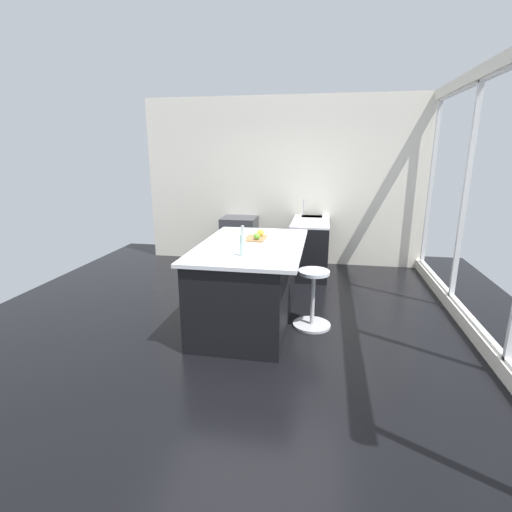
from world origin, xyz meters
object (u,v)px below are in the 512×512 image
water_bottle (243,244)px  kitchen_island (248,282)px  stool_by_window (313,300)px  apple_yellow (261,233)px  cutting_board (255,238)px  oven_range (240,241)px  apple_green (257,236)px

water_bottle → kitchen_island: bearing=-173.8°
kitchen_island → water_bottle: water_bottle is taller
stool_by_window → apple_yellow: (-0.38, -0.68, 0.70)m
apple_yellow → water_bottle: bearing=-2.1°
stool_by_window → apple_yellow: apple_yellow is taller
cutting_board → apple_yellow: apple_yellow is taller
cutting_board → oven_range: bearing=-162.3°
apple_yellow → water_bottle: water_bottle is taller
stool_by_window → apple_green: (-0.19, -0.69, 0.69)m
stool_by_window → apple_green: 0.99m
kitchen_island → apple_green: apple_green is taller
stool_by_window → apple_green: apple_green is taller
cutting_board → apple_green: apple_green is taller
stool_by_window → apple_yellow: 1.04m
kitchen_island → water_bottle: 0.81m
cutting_board → kitchen_island: bearing=-10.1°
stool_by_window → apple_green: bearing=-105.4°
cutting_board → apple_green: bearing=20.0°
cutting_board → water_bottle: (0.79, 0.01, 0.11)m
oven_range → apple_yellow: apple_yellow is taller
kitchen_island → cutting_board: 0.55m
apple_yellow → water_bottle: size_ratio=0.28×
oven_range → cutting_board: (2.11, 0.67, 0.53)m
kitchen_island → water_bottle: bearing=6.2°
kitchen_island → stool_by_window: size_ratio=2.80×
cutting_board → apple_green: size_ratio=4.52×
oven_range → stool_by_window: 2.78m
apple_yellow → apple_green: bearing=-3.3°
oven_range → apple_green: 2.40m
stool_by_window → cutting_board: bearing=-111.7°
oven_range → stool_by_window: (2.40, 1.40, -0.11)m
stool_by_window → cutting_board: cutting_board is taller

